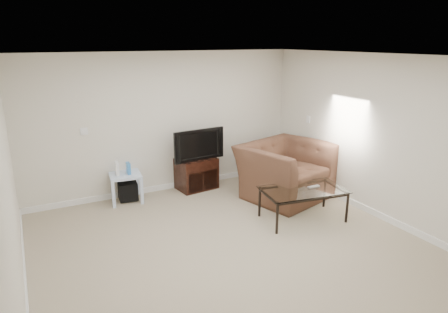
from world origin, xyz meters
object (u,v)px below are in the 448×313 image
television (197,144)px  coffee_table (303,204)px  tv_stand (196,173)px  recliner (286,162)px  subwoofer (128,191)px  side_table (126,187)px

television → coffee_table: bearing=-70.4°
tv_stand → television: bearing=-90.0°
recliner → subwoofer: bearing=140.8°
tv_stand → coffee_table: 2.19m
subwoofer → side_table: bearing=-153.2°
television → side_table: television is taller
television → side_table: size_ratio=1.79×
recliner → coffee_table: 1.04m
coffee_table → television: bearing=114.8°
tv_stand → coffee_table: bearing=-72.2°
tv_stand → television: (0.00, -0.03, 0.58)m
television → recliner: size_ratio=0.63×
television → recliner: bearing=-45.7°
tv_stand → recliner: recliner is taller
side_table → coffee_table: (2.23, -1.99, -0.00)m
side_table → subwoofer: (0.03, 0.02, -0.07)m
television → side_table: 1.46m
tv_stand → subwoofer: (-1.29, 0.02, -0.12)m
subwoofer → recliner: bearing=-23.5°
subwoofer → tv_stand: bearing=-0.7°
television → coffee_table: (0.91, -1.96, -0.62)m
subwoofer → coffee_table: size_ratio=0.25×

